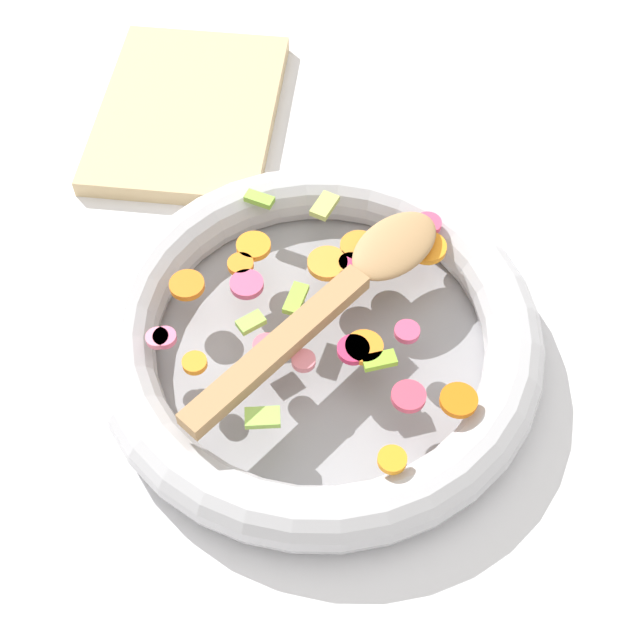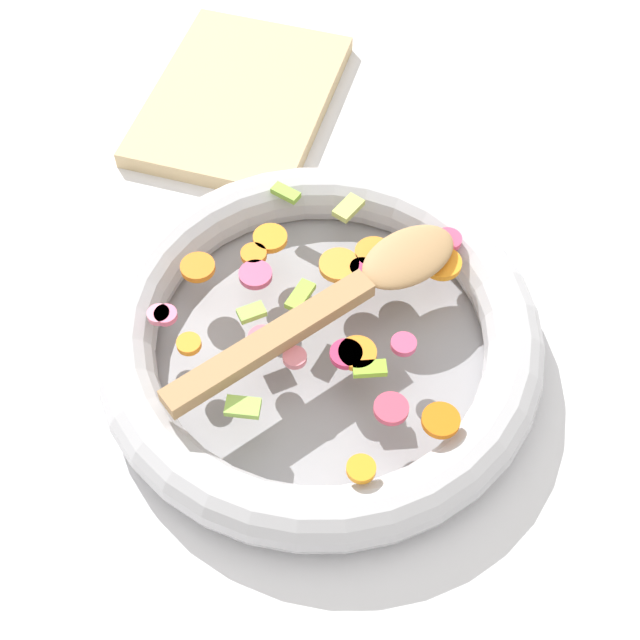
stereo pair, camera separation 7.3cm
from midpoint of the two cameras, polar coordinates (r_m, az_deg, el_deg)
ground_plane at (r=0.77m, az=-2.70°, el=-2.30°), size 4.00×4.00×0.00m
skillet at (r=0.76m, az=-2.77°, el=-1.41°), size 0.38×0.38×0.05m
chopped_vegetables at (r=0.74m, az=-2.51°, el=0.96°), size 0.28×0.28×0.01m
wooden_spoon at (r=0.73m, az=-1.35°, el=1.70°), size 0.25×0.20×0.01m
cutting_board at (r=0.97m, az=-10.60°, el=12.83°), size 0.24×0.18×0.02m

